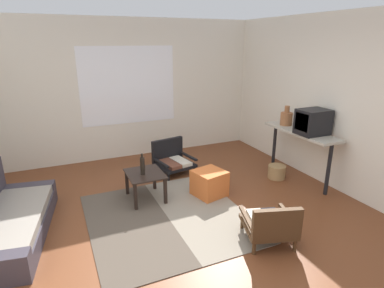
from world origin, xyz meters
name	(u,v)px	position (x,y,z in m)	size (l,w,h in m)	color
ground_plane	(190,229)	(0.00, 0.00, 0.00)	(7.80, 7.80, 0.00)	brown
far_wall_with_window	(128,90)	(0.00, 3.06, 1.35)	(5.60, 0.13, 2.70)	silver
side_wall_right	(340,104)	(2.66, 0.30, 1.35)	(0.12, 6.60, 2.70)	silver
area_rug	(168,217)	(-0.17, 0.38, 0.01)	(2.05, 2.18, 0.01)	#4C4238
couch	(3,222)	(-2.11, 0.74, 0.22)	(1.08, 1.94, 0.74)	#38333D
coffee_table	(145,178)	(-0.28, 1.02, 0.34)	(0.52, 0.60, 0.42)	black
armchair_by_window	(172,159)	(0.46, 1.87, 0.24)	(0.72, 0.66, 0.57)	black
armchair_striped_foreground	(270,224)	(0.73, -0.64, 0.25)	(0.71, 0.73, 0.55)	#472D19
ottoman_orange	(209,183)	(0.64, 0.74, 0.20)	(0.44, 0.44, 0.40)	#D1662D
console_shelf	(301,136)	(2.31, 0.68, 0.76)	(0.43, 1.42, 0.87)	#B2AD9E
crt_television	(313,122)	(2.30, 0.46, 1.06)	(0.47, 0.36, 0.40)	black
clay_vase	(286,118)	(2.31, 1.08, 0.99)	(0.20, 0.20, 0.34)	#935B38
glass_bottle	(143,166)	(-0.32, 0.99, 0.56)	(0.07, 0.07, 0.32)	black
wicker_basket	(277,172)	(2.01, 0.85, 0.11)	(0.30, 0.30, 0.23)	#9E7A4C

